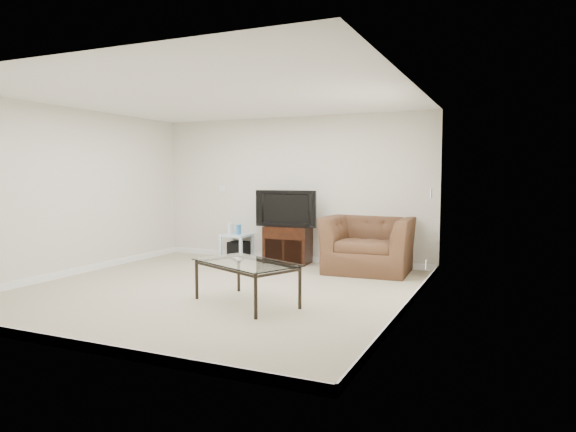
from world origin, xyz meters
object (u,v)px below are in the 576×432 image
at_px(side_table, 237,247).
at_px(recliner, 369,235).
at_px(television, 288,208).
at_px(tv_stand, 288,244).
at_px(coffee_table, 246,283).
at_px(subwoofer, 239,250).

xyz_separation_m(side_table, recliner, (2.48, -0.23, 0.36)).
height_order(television, recliner, television).
bearing_deg(side_table, tv_stand, 0.00).
distance_m(tv_stand, coffee_table, 2.85).
bearing_deg(recliner, side_table, 172.19).
bearing_deg(recliner, tv_stand, 168.58).
distance_m(tv_stand, recliner, 1.51).
distance_m(tv_stand, side_table, 1.02).
height_order(tv_stand, coffee_table, tv_stand).
bearing_deg(coffee_table, tv_stand, 103.87).
distance_m(television, subwoofer, 1.26).
xyz_separation_m(television, coffee_table, (0.68, -2.73, -0.69)).
height_order(subwoofer, recliner, recliner).
bearing_deg(subwoofer, side_table, -147.73).
xyz_separation_m(television, recliner, (1.47, -0.20, -0.36)).
bearing_deg(subwoofer, tv_stand, -1.03).
height_order(tv_stand, television, television).
bearing_deg(coffee_table, recliner, 72.78).
height_order(side_table, recliner, recliner).
height_order(side_table, coffee_table, coffee_table).
distance_m(television, recliner, 1.52).
relative_size(tv_stand, subwoofer, 2.47).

